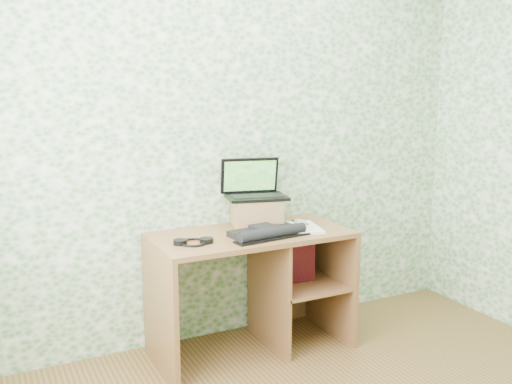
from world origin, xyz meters
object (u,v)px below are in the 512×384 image
desk (260,272)px  notepad (301,228)px  riser (257,212)px  keyboard (268,232)px  laptop (254,188)px

desk → notepad: 0.38m
notepad → riser: bearing=150.8°
desk → keyboard: 0.33m
desk → riser: riser is taller
riser → laptop: laptop is taller
riser → notepad: (0.21, -0.19, -0.08)m
desk → keyboard: (-0.03, -0.14, 0.29)m
laptop → riser: bearing=-76.8°
riser → notepad: 0.30m
desk → notepad: size_ratio=3.92×
keyboard → desk: bearing=73.4°
riser → notepad: bearing=-42.3°
keyboard → riser: bearing=70.7°
laptop → notepad: 0.39m
riser → keyboard: bearing=-102.6°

